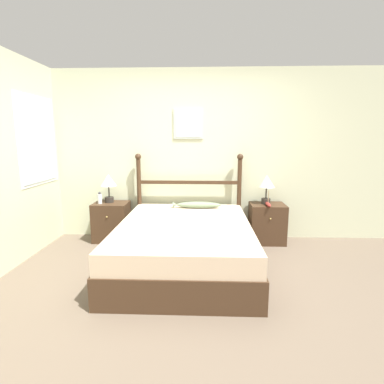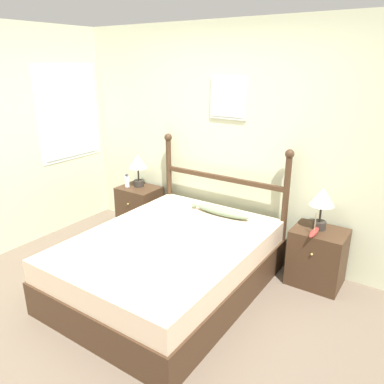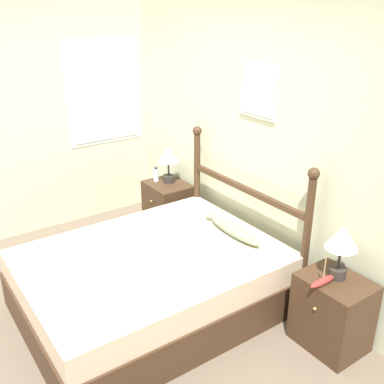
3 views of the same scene
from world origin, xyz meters
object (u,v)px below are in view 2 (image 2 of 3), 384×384
table_lamp_left (138,164)px  fish_pillow (221,211)px  bed (169,264)px  model_boat (314,232)px  nightstand_left (140,208)px  table_lamp_right (322,200)px  nightstand_right (317,257)px  bottle (127,181)px

table_lamp_left → fish_pillow: 1.38m
bed → fish_pillow: 0.85m
bed → model_boat: bearing=33.8°
nightstand_left → table_lamp_right: 2.39m
nightstand_right → table_lamp_right: (-0.03, 0.03, 0.59)m
model_boat → fish_pillow: model_boat is taller
bed → fish_pillow: bearing=80.0°
nightstand_left → table_lamp_left: table_lamp_left is taller
bed → nightstand_left: size_ratio=3.60×
table_lamp_left → bottle: bearing=-137.4°
nightstand_right → fish_pillow: size_ratio=0.84×
nightstand_left → table_lamp_right: table_lamp_right is taller
nightstand_right → table_lamp_left: bearing=179.0°
nightstand_left → table_lamp_left: size_ratio=1.36×
nightstand_left → table_lamp_left: 0.59m
table_lamp_right → model_boat: size_ratio=1.66×
nightstand_left → nightstand_right: bearing=0.0°
bed → table_lamp_right: table_lamp_right is taller
table_lamp_left → fish_pillow: size_ratio=0.61×
table_lamp_left → model_boat: 2.37m
bottle → bed: bearing=-32.5°
bed → table_lamp_right: size_ratio=4.91×
table_lamp_right → bottle: bearing=-177.9°
model_boat → bed: bearing=-146.2°
table_lamp_left → bottle: 0.27m
nightstand_left → bottle: bottle is taller
table_lamp_right → model_boat: 0.32m
table_lamp_right → fish_pillow: size_ratio=0.61×
bottle → nightstand_left: bearing=22.9°
model_boat → bottle: bearing=178.4°
model_boat → nightstand_right: bearing=79.5°
bed → nightstand_left: (-1.17, 0.90, 0.02)m
nightstand_left → bottle: (-0.14, -0.06, 0.37)m
nightstand_right → bottle: bearing=-178.6°
bed → bottle: (-1.31, 0.84, 0.39)m
table_lamp_left → table_lamp_right: size_ratio=1.00×
table_lamp_left → table_lamp_right: bearing=-0.3°
nightstand_right → fish_pillow: 1.08m
nightstand_left → model_boat: size_ratio=2.26×
table_lamp_right → fish_pillow: table_lamp_right is taller
table_lamp_right → bed: bearing=-141.0°
fish_pillow → bottle: bearing=177.4°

